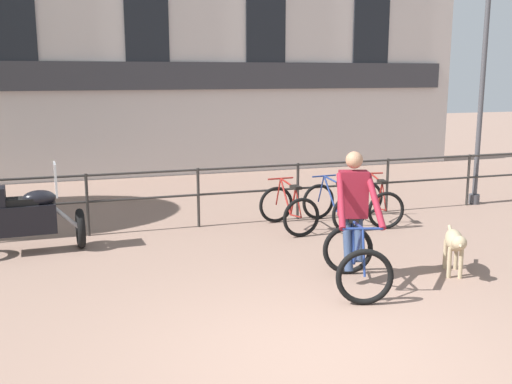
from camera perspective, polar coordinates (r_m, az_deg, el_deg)
name	(u,v)px	position (r m, az deg, el deg)	size (l,w,h in m)	color
ground_plane	(321,357)	(5.97, 6.24, -15.31)	(60.00, 60.00, 0.00)	#8E7060
canal_railing	(198,187)	(10.48, -5.53, 0.44)	(15.05, 0.05, 1.05)	#2D2B28
cyclist_with_bike	(355,227)	(7.65, 9.38, -3.29)	(0.99, 1.32, 1.70)	black
dog	(455,242)	(8.41, 18.41, -4.58)	(0.53, 0.91, 0.63)	tan
parked_motorcycle	(26,217)	(9.57, -21.05, -2.20)	(1.65, 0.68, 1.35)	black
parked_bicycle_near_lamp	(288,209)	(10.35, 3.10, -1.65)	(0.72, 1.14, 0.86)	black
parked_bicycle_mid_left	(333,206)	(10.68, 7.36, -1.32)	(0.76, 1.17, 0.86)	black
parked_bicycle_mid_right	(376,203)	(11.07, 11.33, -1.00)	(0.84, 1.21, 0.86)	black
street_lamp	(482,81)	(12.97, 20.76, 9.82)	(0.28, 0.28, 4.46)	#424247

